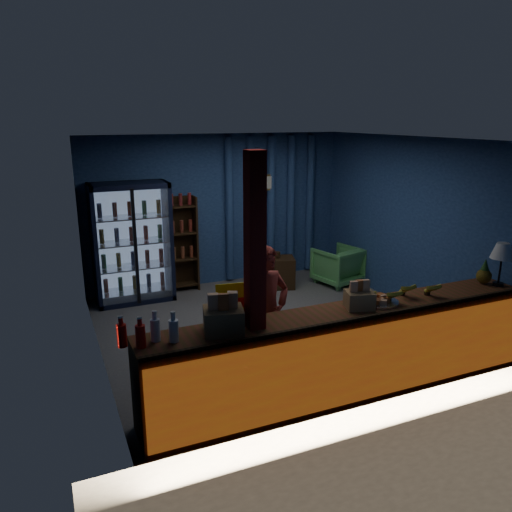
{
  "coord_description": "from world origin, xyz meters",
  "views": [
    {
      "loc": [
        -2.77,
        -5.91,
        2.88
      ],
      "look_at": [
        -0.31,
        -0.2,
        1.13
      ],
      "focal_mm": 35.0,
      "sensor_mm": 36.0,
      "label": 1
    }
  ],
  "objects_px": {
    "shopkeeper": "(267,314)",
    "table_lamp": "(502,253)",
    "green_chair": "(338,266)",
    "pastry_tray": "(378,301)"
  },
  "relations": [
    {
      "from": "pastry_tray",
      "to": "table_lamp",
      "type": "relative_size",
      "value": 0.83
    },
    {
      "from": "shopkeeper",
      "to": "table_lamp",
      "type": "relative_size",
      "value": 3.0
    },
    {
      "from": "green_chair",
      "to": "pastry_tray",
      "type": "height_order",
      "value": "pastry_tray"
    },
    {
      "from": "shopkeeper",
      "to": "table_lamp",
      "type": "bearing_deg",
      "value": -27.63
    },
    {
      "from": "green_chair",
      "to": "pastry_tray",
      "type": "distance_m",
      "value": 3.49
    },
    {
      "from": "pastry_tray",
      "to": "shopkeeper",
      "type": "bearing_deg",
      "value": 152.14
    },
    {
      "from": "table_lamp",
      "to": "shopkeeper",
      "type": "bearing_deg",
      "value": 166.17
    },
    {
      "from": "pastry_tray",
      "to": "table_lamp",
      "type": "bearing_deg",
      "value": -3.62
    },
    {
      "from": "shopkeeper",
      "to": "pastry_tray",
      "type": "xyz_separation_m",
      "value": [
        1.06,
        -0.56,
        0.19
      ]
    },
    {
      "from": "pastry_tray",
      "to": "green_chair",
      "type": "bearing_deg",
      "value": 64.38
    }
  ]
}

